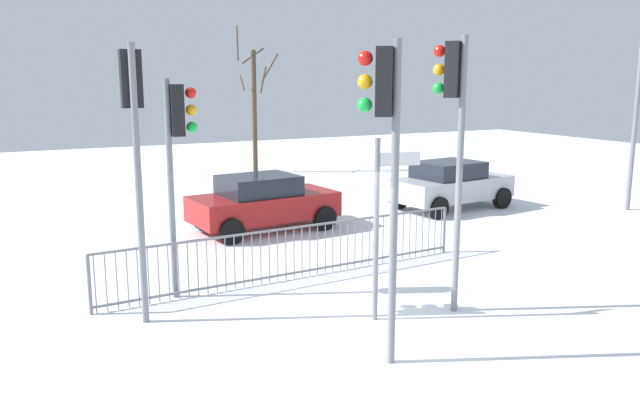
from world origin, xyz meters
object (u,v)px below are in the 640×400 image
traffic_light_rear_left (453,113)px  street_lamp (640,66)px  direction_sign_post (380,220)px  car_silver_mid (450,184)px  bare_tree_left (254,105)px  traffic_light_foreground_left (385,131)px  traffic_light_mid_right (134,121)px  car_red_near (263,202)px  traffic_light_foreground_right (177,139)px

traffic_light_rear_left → street_lamp: size_ratio=0.65×
direction_sign_post → car_silver_mid: 9.66m
street_lamp → bare_tree_left: size_ratio=1.16×
car_silver_mid → street_lamp: size_ratio=0.56×
direction_sign_post → bare_tree_left: bare_tree_left is taller
bare_tree_left → traffic_light_foreground_left: bearing=-105.6°
traffic_light_mid_right → bare_tree_left: size_ratio=0.73×
direction_sign_post → street_lamp: (11.55, 4.19, 2.62)m
traffic_light_foreground_left → car_silver_mid: bearing=-8.8°
traffic_light_foreground_left → bare_tree_left: (5.07, 18.12, -0.42)m
traffic_light_mid_right → bare_tree_left: 16.84m
traffic_light_rear_left → direction_sign_post: bearing=139.5°
traffic_light_foreground_left → street_lamp: street_lamp is taller
bare_tree_left → traffic_light_rear_left: bearing=-99.9°
car_red_near → car_silver_mid: bearing=-5.6°
traffic_light_mid_right → bare_tree_left: (7.73, 14.95, -0.45)m
traffic_light_mid_right → traffic_light_rear_left: 5.16m
car_silver_mid → car_red_near: bearing=173.3°
traffic_light_foreground_left → direction_sign_post: traffic_light_foreground_left is taller
traffic_light_rear_left → direction_sign_post: (-1.30, 0.14, -1.70)m
car_silver_mid → direction_sign_post: bearing=-142.2°
street_lamp → car_silver_mid: bearing=151.3°
direction_sign_post → street_lamp: bearing=29.4°
traffic_light_foreground_right → car_silver_mid: bearing=119.3°
traffic_light_foreground_right → traffic_light_mid_right: (-0.89, -0.83, 0.40)m
traffic_light_foreground_right → traffic_light_mid_right: traffic_light_mid_right is taller
traffic_light_rear_left → car_silver_mid: traffic_light_rear_left is taller
car_red_near → street_lamp: size_ratio=0.56×
traffic_light_foreground_right → traffic_light_rear_left: traffic_light_rear_left is taller
traffic_light_rear_left → bare_tree_left: (2.94, 16.86, -0.55)m
traffic_light_foreground_right → direction_sign_post: size_ratio=1.31×
traffic_light_mid_right → street_lamp: size_ratio=0.63×
traffic_light_foreground_left → street_lamp: 13.63m
traffic_light_foreground_left → street_lamp: bearing=-31.5°
traffic_light_foreground_left → car_silver_mid: 11.48m
traffic_light_foreground_right → direction_sign_post: 3.87m
traffic_light_rear_left → car_silver_mid: bearing=17.2°
traffic_light_mid_right → car_red_near: 6.93m
traffic_light_foreground_right → car_silver_mid: (9.42, 4.19, -2.13)m
car_red_near → bare_tree_left: bare_tree_left is taller
street_lamp → car_red_near: bearing=166.9°
traffic_light_foreground_left → traffic_light_foreground_right: size_ratio=1.13×
street_lamp → bare_tree_left: (-7.31, 12.52, -1.47)m
car_silver_mid → traffic_light_rear_left: bearing=-135.6°
car_red_near → traffic_light_foreground_left: bearing=-106.1°
car_silver_mid → car_red_near: (-6.20, -0.05, 0.00)m
traffic_light_foreground_right → traffic_light_mid_right: bearing=-41.6°
traffic_light_foreground_right → street_lamp: (14.16, 1.60, 1.41)m
traffic_light_mid_right → car_silver_mid: traffic_light_mid_right is taller
traffic_light_mid_right → traffic_light_foreground_left: bearing=-48.5°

